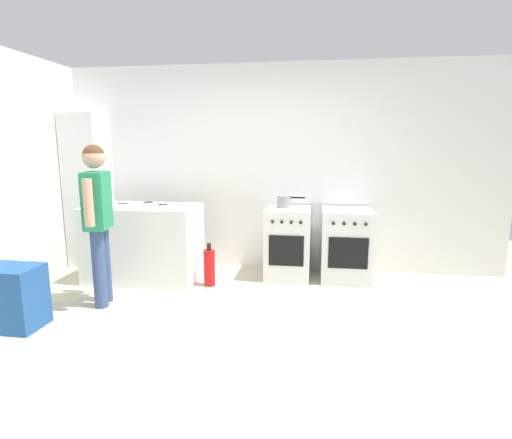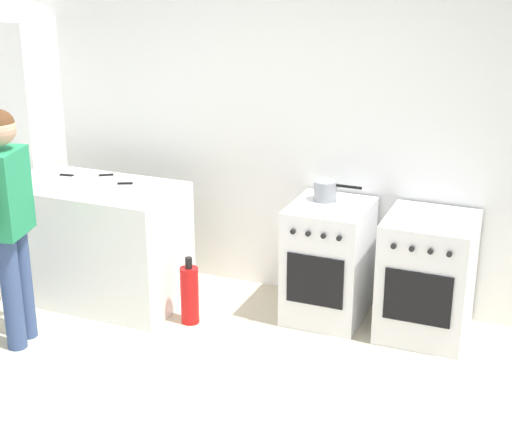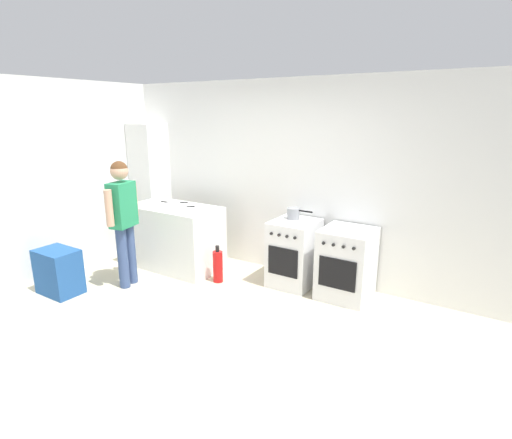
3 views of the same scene
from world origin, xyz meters
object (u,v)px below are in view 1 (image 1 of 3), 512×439
Objects in this scene: knife_carving at (155,205)px; recycling_crate_upper at (9,282)px; knife_paring at (120,203)px; larder_cabinet at (89,191)px; knife_chef at (141,203)px; oven_left at (288,242)px; pot at (284,201)px; person at (98,212)px; recycling_crate_lower at (12,312)px; oven_right at (346,244)px; fire_extinguisher at (209,267)px.

knife_carving is 1.73m from recycling_crate_upper.
larder_cabinet is at bearing 149.98° from knife_paring.
knife_carving and knife_chef have the same top height.
oven_left is 2.10m from knife_paring.
knife_chef is 0.90m from larder_cabinet.
person is (-1.74, -1.25, 0.03)m from pot.
recycling_crate_lower is at bearing -116.90° from knife_carving.
larder_cabinet is (-2.65, 0.10, 0.57)m from oven_left.
knife_chef is at bearing 72.01° from recycling_crate_lower.
person is 1.15m from recycling_crate_lower.
oven_right is 1.65m from fire_extinguisher.
knife_carving is 0.89m from person.
oven_left is at bearing 7.13° from knife_paring.
fire_extinguisher is 2.03m from larder_cabinet.
recycling_crate_lower is (-1.45, -1.31, -0.08)m from fire_extinguisher.
knife_chef is at bearing 17.47° from knife_paring.
knife_paring reaches higher than fire_extinguisher.
oven_right is at bearing 30.58° from recycling_crate_upper.
knife_paring reaches higher than recycling_crate_upper.
knife_paring is at bearing 79.30° from recycling_crate_upper.
oven_right is 1.63× the size of recycling_crate_upper.
oven_right is 1.63× the size of recycling_crate_lower.
pot is at bearing 173.77° from oven_right.
fire_extinguisher is at bearing -145.18° from pot.
recycling_crate_lower is at bearing -149.42° from oven_right.
pot reaches higher than knife_carving.
knife_paring is 0.95m from person.
oven_left is 2.93m from recycling_crate_upper.
knife_paring is (-1.97, -0.34, -0.02)m from pot.
oven_left is 0.53× the size of person.
knife_chef reaches higher than oven_left.
person is (-0.23, -0.86, 0.05)m from knife_carving.
oven_left reaches higher than fire_extinguisher.
knife_paring is at bearing -172.87° from oven_left.
knife_carving is 0.60× the size of recycling_crate_lower.
recycling_crate_lower is at bearing -130.28° from person.
knife_carving is (0.46, -0.05, -0.00)m from knife_paring.
pot is 0.17× the size of larder_cabinet.
oven_right is 3.51m from recycling_crate_upper.
person is at bearing -154.94° from oven_right.
knife_chef is at bearing -174.25° from oven_left.
oven_left is 3.08× the size of knife_chef.
knife_paring is (-2.73, -0.25, 0.48)m from oven_right.
fire_extinguisher is (1.16, -0.22, -0.69)m from knife_paring.
pot is 1.21m from fire_extinguisher.
person is at bearing -56.19° from larder_cabinet.
oven_left is 1.63× the size of recycling_crate_upper.
knife_chef is (-0.23, 0.12, 0.00)m from knife_carving.
person is at bearing -144.20° from pot.
pot reaches higher than recycling_crate_lower.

